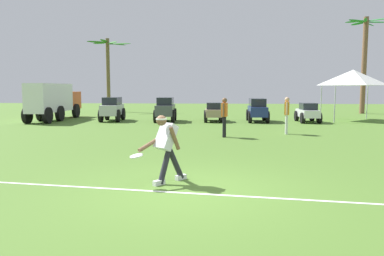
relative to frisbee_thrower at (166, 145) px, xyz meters
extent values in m
plane|color=#4A6F29|center=(0.49, -0.55, -0.79)|extent=(80.00, 80.00, 0.00)
cube|color=white|center=(0.49, -0.71, -0.79)|extent=(17.90, 2.46, 0.01)
cylinder|color=#23232D|center=(-0.03, -0.04, -0.43)|extent=(0.31, 0.35, 0.72)
cube|color=silver|center=(-0.13, -0.16, -0.74)|extent=(0.24, 0.26, 0.10)
cylinder|color=#23232D|center=(0.17, 0.20, -0.43)|extent=(0.37, 0.41, 0.69)
cube|color=silver|center=(0.26, 0.32, -0.74)|extent=(0.24, 0.26, 0.10)
cube|color=silver|center=(-0.01, -0.01, 0.17)|extent=(0.53, 0.54, 0.57)
sphere|color=brown|center=(-0.08, -0.10, 0.51)|extent=(0.30, 0.30, 0.21)
cylinder|color=white|center=(-0.08, -0.10, 0.54)|extent=(0.30, 0.30, 0.03)
cylinder|color=brown|center=(-0.32, -0.11, 0.03)|extent=(0.42, 0.49, 0.27)
cylinder|color=brown|center=(0.18, -0.09, 0.15)|extent=(0.24, 0.27, 0.49)
cylinder|color=white|center=(-0.54, -0.35, -0.17)|extent=(0.36, 0.37, 0.08)
cylinder|color=black|center=(1.27, 7.24, -0.38)|extent=(0.13, 0.13, 0.82)
cylinder|color=black|center=(1.30, 7.42, -0.38)|extent=(0.13, 0.13, 0.82)
cube|color=orange|center=(1.28, 7.33, 0.30)|extent=(0.26, 0.37, 0.54)
cylinder|color=brown|center=(1.24, 7.12, 0.31)|extent=(0.09, 0.09, 0.52)
cylinder|color=brown|center=(1.33, 7.54, 0.31)|extent=(0.09, 0.09, 0.52)
sphere|color=brown|center=(1.28, 7.33, 0.67)|extent=(0.24, 0.24, 0.20)
cylinder|color=silver|center=(3.90, 8.43, -0.38)|extent=(0.13, 0.13, 0.82)
cylinder|color=silver|center=(3.94, 8.61, -0.38)|extent=(0.13, 0.13, 0.82)
cube|color=orange|center=(3.92, 8.52, 0.30)|extent=(0.26, 0.37, 0.54)
cylinder|color=tan|center=(3.88, 8.31, 0.31)|extent=(0.08, 0.08, 0.52)
cylinder|color=tan|center=(3.96, 8.73, 0.31)|extent=(0.08, 0.08, 0.52)
sphere|color=tan|center=(3.92, 8.52, 0.67)|extent=(0.23, 0.23, 0.20)
cube|color=#B7BABF|center=(-5.23, 14.27, -0.13)|extent=(1.13, 2.41, 0.60)
cube|color=#1E232B|center=(-5.23, 14.32, 0.39)|extent=(0.96, 1.60, 0.44)
cylinder|color=black|center=(-5.77, 15.01, -0.43)|extent=(0.23, 0.73, 0.72)
cylinder|color=black|center=(-4.79, 15.08, -0.43)|extent=(0.23, 0.73, 0.72)
cylinder|color=black|center=(-5.67, 13.46, -0.43)|extent=(0.23, 0.73, 0.72)
cylinder|color=black|center=(-4.69, 13.52, -0.43)|extent=(0.23, 0.73, 0.72)
cube|color=#474C51|center=(-2.03, 14.09, -0.13)|extent=(1.09, 2.39, 0.60)
cube|color=#1E232B|center=(-2.03, 14.14, 0.39)|extent=(0.94, 1.59, 0.44)
cylinder|color=black|center=(-2.56, 14.84, -0.43)|extent=(0.21, 0.73, 0.72)
cylinder|color=black|center=(-1.58, 14.89, -0.43)|extent=(0.21, 0.73, 0.72)
cylinder|color=black|center=(-2.48, 13.29, -0.43)|extent=(0.21, 0.73, 0.72)
cylinder|color=black|center=(-1.50, 13.33, -0.43)|extent=(0.21, 0.73, 0.72)
cube|color=#998466|center=(0.75, 14.38, -0.28)|extent=(1.00, 2.24, 0.42)
cube|color=#1E232B|center=(0.75, 14.28, 0.12)|extent=(0.84, 1.14, 0.38)
cylinder|color=black|center=(0.26, 15.13, -0.49)|extent=(0.21, 0.61, 0.60)
cylinder|color=black|center=(1.16, 15.17, -0.49)|extent=(0.21, 0.61, 0.60)
cylinder|color=black|center=(0.34, 13.59, -0.49)|extent=(0.21, 0.61, 0.60)
cylinder|color=black|center=(1.23, 13.64, -0.49)|extent=(0.21, 0.61, 0.60)
cube|color=navy|center=(3.29, 14.34, -0.19)|extent=(0.97, 2.40, 0.55)
cube|color=#1E232B|center=(3.29, 14.49, 0.32)|extent=(0.85, 1.80, 0.46)
cylinder|color=black|center=(2.82, 15.18, -0.46)|extent=(0.18, 0.66, 0.66)
cylinder|color=black|center=(3.78, 15.17, -0.46)|extent=(0.18, 0.66, 0.66)
cylinder|color=black|center=(2.81, 13.51, -0.46)|extent=(0.18, 0.66, 0.66)
cylinder|color=black|center=(3.77, 13.50, -0.46)|extent=(0.18, 0.66, 0.66)
cube|color=silver|center=(6.11, 14.23, -0.28)|extent=(0.93, 2.21, 0.42)
cube|color=#1E232B|center=(6.12, 14.13, 0.12)|extent=(0.81, 1.11, 0.38)
cylinder|color=black|center=(5.65, 14.99, -0.49)|extent=(0.19, 0.60, 0.60)
cylinder|color=black|center=(6.55, 15.00, -0.49)|extent=(0.19, 0.60, 0.60)
cylinder|color=black|center=(5.67, 13.45, -0.49)|extent=(0.19, 0.60, 0.60)
cylinder|color=black|center=(6.57, 13.46, -0.49)|extent=(0.19, 0.60, 0.60)
cube|color=#CC4C19|center=(-8.91, 16.90, 0.33)|extent=(1.08, 1.72, 1.15)
cube|color=white|center=(-8.86, 13.95, 0.58)|extent=(1.22, 4.22, 1.65)
cylinder|color=black|center=(-9.48, 16.55, -0.34)|extent=(0.25, 0.90, 0.90)
cylinder|color=black|center=(-8.33, 16.57, -0.34)|extent=(0.25, 0.90, 0.90)
cylinder|color=black|center=(-9.43, 13.94, -0.34)|extent=(0.25, 0.90, 0.90)
cylinder|color=black|center=(-8.28, 13.96, -0.34)|extent=(0.25, 0.90, 0.90)
cylinder|color=black|center=(-9.41, 12.29, -0.34)|extent=(0.25, 0.90, 0.90)
cylinder|color=black|center=(-8.26, 12.31, -0.34)|extent=(0.25, 0.90, 0.90)
cylinder|color=brown|center=(-8.04, 23.06, 2.19)|extent=(0.30, 0.30, 5.97)
ellipsoid|color=#2D6D28|center=(-7.05, 22.98, 4.73)|extent=(2.00, 0.41, 0.18)
ellipsoid|color=#2D6D28|center=(-7.47, 23.82, 4.80)|extent=(1.35, 1.67, 0.17)
ellipsoid|color=#2D6D28|center=(-8.28, 23.90, 4.80)|extent=(0.71, 1.74, 0.18)
ellipsoid|color=#2D6D28|center=(-8.74, 23.37, 4.85)|extent=(1.50, 0.84, 0.17)
ellipsoid|color=#2D6D28|center=(-8.75, 22.59, 4.84)|extent=(1.55, 1.14, 0.17)
ellipsoid|color=#2D6D28|center=(-8.08, 22.24, 4.89)|extent=(0.33, 1.65, 0.16)
ellipsoid|color=#2D6D28|center=(-7.51, 22.58, 4.78)|extent=(1.23, 1.14, 0.20)
cylinder|color=brown|center=(11.99, 21.97, 2.82)|extent=(0.37, 0.37, 7.22)
ellipsoid|color=#277932|center=(12.77, 22.04, 6.04)|extent=(1.57, 0.38, 0.19)
ellipsoid|color=#277932|center=(12.53, 22.63, 5.97)|extent=(1.26, 1.48, 0.20)
ellipsoid|color=#277932|center=(11.68, 22.67, 6.06)|extent=(0.85, 1.51, 0.18)
ellipsoid|color=#277932|center=(11.35, 22.36, 6.17)|extent=(1.42, 1.00, 0.16)
ellipsoid|color=#277932|center=(11.18, 21.44, 6.05)|extent=(1.77, 1.27, 0.17)
ellipsoid|color=#277932|center=(11.67, 21.21, 6.07)|extent=(0.88, 1.61, 0.18)
ellipsoid|color=#277932|center=(12.69, 21.29, 6.11)|extent=(1.56, 1.54, 0.15)
cylinder|color=#B2B5BA|center=(10.42, 16.95, 0.26)|extent=(0.06, 0.06, 2.10)
cylinder|color=#B2B5BA|center=(7.57, 16.95, 0.26)|extent=(0.06, 0.06, 2.10)
cylinder|color=#B2B5BA|center=(7.57, 14.10, 0.26)|extent=(0.06, 0.06, 2.10)
pyramid|color=white|center=(9.00, 15.52, 1.77)|extent=(3.00, 3.00, 0.92)
camera|label=1|loc=(1.05, -7.43, 1.15)|focal=35.00mm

